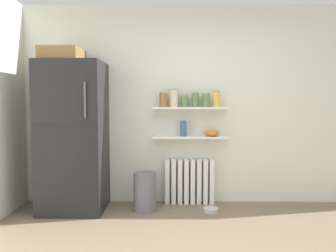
{
  "coord_description": "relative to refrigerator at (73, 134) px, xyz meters",
  "views": [
    {
      "loc": [
        -0.26,
        -2.43,
        1.34
      ],
      "look_at": [
        -0.3,
        1.6,
        1.05
      ],
      "focal_mm": 35.87,
      "sensor_mm": 36.0,
      "label": 1
    }
  ],
  "objects": [
    {
      "name": "wall_shelf_upper",
      "position": [
        1.45,
        0.23,
        0.31
      ],
      "size": [
        0.96,
        0.22,
        0.02
      ],
      "primitive_type": "cube",
      "color": "white"
    },
    {
      "name": "storage_jar_5",
      "position": [
        1.79,
        0.23,
        0.43
      ],
      "size": [
        0.09,
        0.09,
        0.21
      ],
      "color": "yellow",
      "rests_on": "wall_shelf_upper"
    },
    {
      "name": "vase",
      "position": [
        1.37,
        0.23,
        0.05
      ],
      "size": [
        0.08,
        0.08,
        0.2
      ],
      "primitive_type": "cylinder",
      "color": "#38609E",
      "rests_on": "wall_shelf_lower"
    },
    {
      "name": "shelf_bowl",
      "position": [
        1.73,
        0.23,
        -0.01
      ],
      "size": [
        0.19,
        0.19,
        0.09
      ],
      "primitive_type": "ellipsoid",
      "color": "orange",
      "rests_on": "wall_shelf_lower"
    },
    {
      "name": "storage_jar_0",
      "position": [
        1.11,
        0.23,
        0.42
      ],
      "size": [
        0.1,
        0.1,
        0.2
      ],
      "color": "olive",
      "rests_on": "wall_shelf_upper"
    },
    {
      "name": "radiator",
      "position": [
        1.45,
        0.26,
        -0.66
      ],
      "size": [
        0.64,
        0.12,
        0.59
      ],
      "color": "white",
      "rests_on": "ground_plane"
    },
    {
      "name": "wall_shelf_lower",
      "position": [
        1.45,
        0.23,
        -0.06
      ],
      "size": [
        0.96,
        0.22,
        0.02
      ],
      "primitive_type": "cube",
      "color": "white"
    },
    {
      "name": "pet_food_bowl",
      "position": [
        1.69,
        -0.08,
        -0.92
      ],
      "size": [
        0.18,
        0.18,
        0.05
      ],
      "primitive_type": "cylinder",
      "color": "#B7B7BC",
      "rests_on": "ground_plane"
    },
    {
      "name": "storage_jar_2",
      "position": [
        1.38,
        0.23,
        0.41
      ],
      "size": [
        0.09,
        0.09,
        0.17
      ],
      "color": "#5B7F4C",
      "rests_on": "wall_shelf_upper"
    },
    {
      "name": "refrigerator",
      "position": [
        0.0,
        0.0,
        0.0
      ],
      "size": [
        0.76,
        0.72,
        1.99
      ],
      "color": "black",
      "rests_on": "ground_plane"
    },
    {
      "name": "storage_jar_3",
      "position": [
        1.52,
        0.23,
        0.42
      ],
      "size": [
        0.09,
        0.09,
        0.2
      ],
      "color": "#5B7F4C",
      "rests_on": "wall_shelf_upper"
    },
    {
      "name": "trash_bin",
      "position": [
        0.88,
        -0.03,
        -0.71
      ],
      "size": [
        0.28,
        0.28,
        0.47
      ],
      "primitive_type": "cylinder",
      "color": "slate",
      "rests_on": "ground_plane"
    },
    {
      "name": "storage_jar_1",
      "position": [
        1.24,
        0.23,
        0.44
      ],
      "size": [
        0.11,
        0.11,
        0.23
      ],
      "color": "beige",
      "rests_on": "wall_shelf_upper"
    },
    {
      "name": "back_wall",
      "position": [
        1.47,
        0.39,
        0.35
      ],
      "size": [
        7.04,
        0.1,
        2.6
      ],
      "primitive_type": "cube",
      "color": "silver",
      "rests_on": "ground_plane"
    },
    {
      "name": "ground_plane",
      "position": [
        1.47,
        -1.16,
        -0.95
      ],
      "size": [
        7.04,
        7.04,
        0.0
      ],
      "primitive_type": "plane",
      "color": "#7A6651"
    },
    {
      "name": "storage_jar_4",
      "position": [
        1.65,
        0.23,
        0.42
      ],
      "size": [
        0.1,
        0.1,
        0.18
      ],
      "color": "#5B7F4C",
      "rests_on": "wall_shelf_upper"
    }
  ]
}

